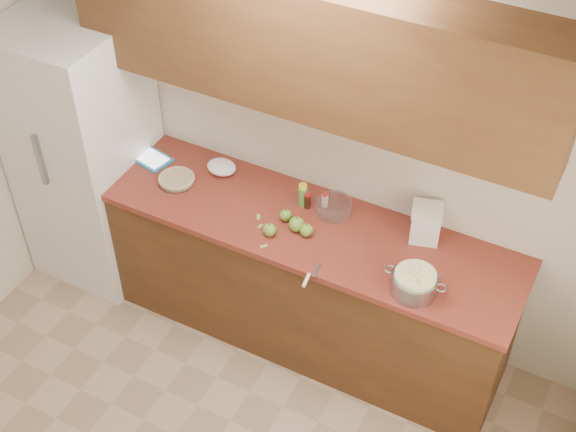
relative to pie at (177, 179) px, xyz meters
The scene contains 21 objects.
room_shell 1.68m from the pie, 62.05° to the right, with size 3.60×3.60×3.60m.
counter_run 0.90m from the pie, ahead, with size 2.64×0.68×0.92m.
upper_cabinets 1.28m from the pie, 13.57° to the left, with size 2.60×0.34×0.70m, color brown.
fridge 0.67m from the pie, behind, with size 0.70×0.70×1.80m, color white.
pie is the anchor object (origin of this frame).
colander 1.56m from the pie, ahead, with size 0.33×0.24×0.12m.
flour_canister 1.48m from the pie, ahead, with size 0.21×0.21×0.21m.
tablet 0.27m from the pie, 157.30° to the left, with size 0.25×0.21×0.02m.
paring_knife 1.10m from the pie, 18.61° to the right, with size 0.05×0.20×0.02m.
lemon_bottle 0.77m from the pie, 12.34° to the left, with size 0.05×0.05×0.15m.
cinnamon_shaker 0.89m from the pie, 13.64° to the left, with size 0.04×0.04×0.09m.
vanilla_bottle 0.80m from the pie, 11.08° to the left, with size 0.04×0.04×0.10m.
mixing_bowl 0.95m from the pie, 11.17° to the left, with size 0.21×0.21×0.08m.
paper_towel 0.28m from the pie, 46.86° to the left, with size 0.18×0.15×0.08m, color white.
apple_left 0.73m from the pie, ahead, with size 0.07×0.07×0.08m.
apple_center 0.82m from the pie, ahead, with size 0.09×0.09×0.10m.
apple_front 0.72m from the pie, 11.52° to the right, with size 0.08×0.08×0.09m.
apple_extra 0.88m from the pie, ahead, with size 0.08×0.08×0.09m.
peel_a 0.63m from the pie, ahead, with size 0.04×0.02×0.00m, color #83B658.
peel_b 0.58m from the pie, ahead, with size 0.04×0.02×0.00m, color #83B658.
peel_c 0.76m from the pie, 18.38° to the right, with size 0.04×0.02×0.00m, color #83B658.
Camera 1 is at (1.49, -1.47, 3.98)m, focal length 50.00 mm.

